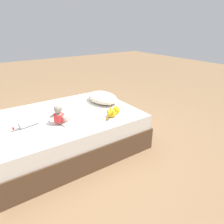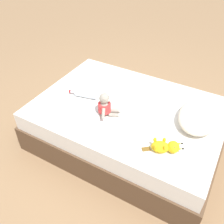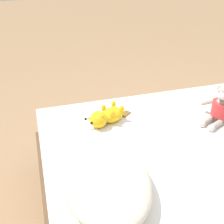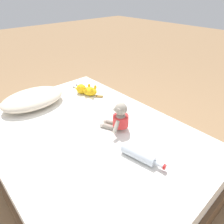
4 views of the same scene
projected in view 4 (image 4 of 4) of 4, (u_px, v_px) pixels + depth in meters
name	position (u px, v px, depth m)	size (l,w,h in m)	color
ground_plane	(91.00, 174.00, 1.83)	(16.00, 16.00, 0.00)	#93704C
bed	(90.00, 154.00, 1.70)	(1.34, 1.89, 0.49)	brown
pillow	(33.00, 99.00, 1.87)	(0.58, 0.39, 0.14)	beige
plush_monkey	(119.00, 119.00, 1.54)	(0.27, 0.25, 0.24)	#9E9384
plush_yellow_creature	(86.00, 90.00, 2.08)	(0.19, 0.32, 0.10)	yellow
glass_bottle	(139.00, 155.00, 1.30)	(0.12, 0.31, 0.07)	silver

